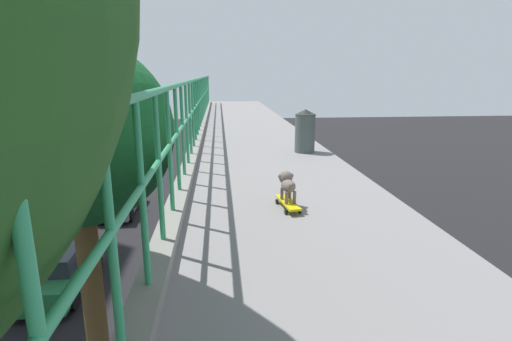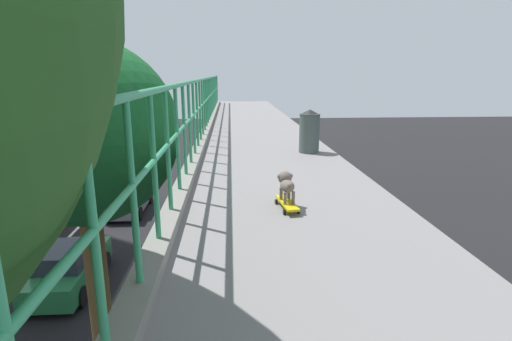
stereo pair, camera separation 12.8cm
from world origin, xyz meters
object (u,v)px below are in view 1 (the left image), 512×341
(city_bus, at_px, (101,144))
(toy_skateboard, at_px, (288,203))
(small_dog, at_px, (287,183))
(car_green_fifth, at_px, (60,270))
(litter_bin, at_px, (305,130))
(car_grey_seventh, at_px, (120,200))
(car_red_taxi_sixth, at_px, (15,224))

(city_bus, bearing_deg, toy_skateboard, -69.73)
(small_dog, bearing_deg, city_bus, 110.29)
(car_green_fifth, distance_m, small_dog, 11.69)
(toy_skateboard, distance_m, litter_bin, 3.22)
(small_dog, distance_m, litter_bin, 3.16)
(litter_bin, bearing_deg, car_grey_seventh, 118.00)
(city_bus, bearing_deg, car_green_fifth, -78.68)
(car_red_taxi_sixth, relative_size, car_grey_seventh, 1.05)
(small_dog, xyz_separation_m, litter_bin, (0.86, 3.04, 0.13))
(car_grey_seventh, xyz_separation_m, litter_bin, (6.87, -12.91, 5.44))
(car_red_taxi_sixth, relative_size, toy_skateboard, 7.68)
(city_bus, distance_m, litter_bin, 26.22)
(small_dog, bearing_deg, car_grey_seventh, 110.63)
(car_red_taxi_sixth, xyz_separation_m, small_dog, (9.83, -13.02, 5.34))
(litter_bin, bearing_deg, city_bus, 114.42)
(city_bus, height_order, small_dog, small_dog)
(car_green_fifth, relative_size, city_bus, 0.34)
(car_red_taxi_sixth, distance_m, car_grey_seventh, 4.82)
(car_green_fifth, bearing_deg, car_grey_seventh, 88.62)
(car_green_fifth, xyz_separation_m, litter_bin, (7.05, -5.36, 5.41))
(litter_bin, bearing_deg, car_green_fifth, 142.77)
(city_bus, relative_size, small_dog, 33.78)
(car_grey_seventh, relative_size, toy_skateboard, 7.32)
(car_red_taxi_sixth, bearing_deg, litter_bin, -43.02)
(toy_skateboard, bearing_deg, litter_bin, 74.52)
(car_red_taxi_sixth, distance_m, litter_bin, 15.61)
(toy_skateboard, xyz_separation_m, litter_bin, (0.85, 3.09, 0.35))
(car_red_taxi_sixth, bearing_deg, city_bus, 90.01)
(toy_skateboard, bearing_deg, city_bus, 110.27)
(car_green_fifth, relative_size, litter_bin, 5.00)
(car_green_fifth, xyz_separation_m, toy_skateboard, (6.19, -8.44, 5.06))
(car_red_taxi_sixth, distance_m, city_bus, 13.63)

